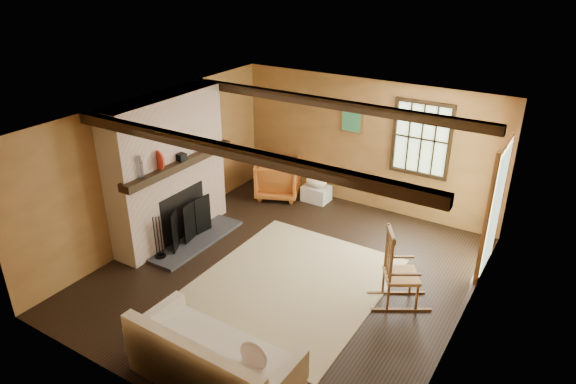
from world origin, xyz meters
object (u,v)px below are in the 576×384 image
Objects in this scene: fireplace at (169,175)px; rocking_chair at (398,273)px; laundry_basket at (316,193)px; sofa at (212,364)px; armchair at (278,178)px.

rocking_chair is (3.87, 0.20, -0.63)m from fireplace.
rocking_chair is at bearing -41.95° from laundry_basket.
fireplace is 3.93m from rocking_chair.
fireplace is at bearing -119.91° from laundry_basket.
rocking_chair is at bearing 3.02° from fireplace.
rocking_chair is 2.75m from sofa.
rocking_chair is 2.24× the size of laundry_basket.
fireplace is 2.43m from armchair.
rocking_chair is 3.34m from laundry_basket.
armchair is at bearing 73.63° from fireplace.
rocking_chair reaches higher than laundry_basket.
fireplace is 2.96m from laundry_basket.
fireplace reaches higher than rocking_chair.
armchair is at bearing 26.26° from rocking_chair.
fireplace reaches higher than laundry_basket.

